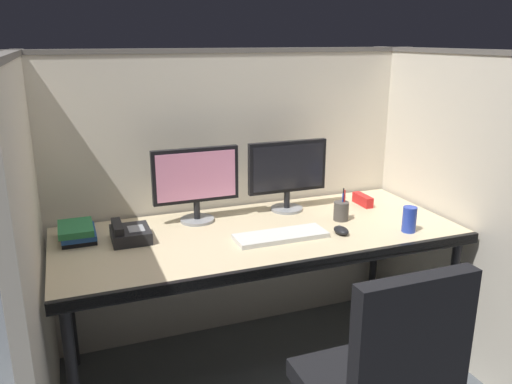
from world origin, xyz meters
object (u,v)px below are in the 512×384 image
keyboard_main (281,236)px  book_stack (77,232)px  soda_can (409,219)px  monitor_left (196,180)px  red_stapler (363,200)px  desk_phone (129,234)px  desk (261,241)px  monitor_right (288,171)px  computer_mouse (341,230)px  pen_cup (341,211)px

keyboard_main → book_stack: bearing=160.8°
keyboard_main → soda_can: 0.62m
monitor_left → red_stapler: 0.94m
monitor_left → desk_phone: bearing=-157.9°
desk → monitor_right: 0.44m
computer_mouse → pen_cup: 0.20m
monitor_right → keyboard_main: (-0.19, -0.36, -0.20)m
desk_phone → red_stapler: 1.27m
keyboard_main → soda_can: size_ratio=3.52×
computer_mouse → desk_phone: (-0.94, 0.27, 0.02)m
desk → monitor_right: (0.25, 0.25, 0.27)m
monitor_left → computer_mouse: (0.59, -0.41, -0.20)m
desk → desk_phone: 0.61m
monitor_left → soda_can: bearing=-28.7°
desk → red_stapler: size_ratio=12.67×
computer_mouse → book_stack: (-1.16, 0.36, 0.02)m
soda_can → red_stapler: 0.43m
monitor_right → desk_phone: (-0.84, -0.14, -0.18)m
computer_mouse → soda_can: bearing=-15.4°
book_stack → monitor_left: bearing=5.3°
monitor_left → book_stack: 0.60m
red_stapler → keyboard_main: bearing=-154.6°
computer_mouse → book_stack: book_stack is taller
monitor_right → keyboard_main: size_ratio=1.00×
desk → monitor_left: bearing=134.3°
computer_mouse → desk_phone: size_ratio=0.51×
desk → soda_can: 0.71m
monitor_left → soda_can: monitor_left is taller
desk → monitor_left: monitor_left is taller
desk_phone → monitor_left: bearing=22.1°
monitor_right → computer_mouse: bearing=-76.6°
desk_phone → pen_cup: bearing=-5.4°
keyboard_main → desk_phone: 0.69m
soda_can → red_stapler: (0.02, 0.43, -0.03)m
pen_cup → book_stack: bearing=171.5°
keyboard_main → computer_mouse: size_ratio=4.48×
red_stapler → monitor_right: bearing=171.4°
red_stapler → computer_mouse: bearing=-133.9°
monitor_right → keyboard_main: monitor_right is taller
monitor_right → red_stapler: 0.47m
desk → keyboard_main: 0.14m
desk → desk_phone: bearing=169.8°
monitor_left → desk: bearing=-45.7°
keyboard_main → desk: bearing=118.8°
monitor_left → desk_phone: 0.42m
keyboard_main → pen_cup: (0.38, 0.12, 0.04)m
monitor_left → book_stack: (-0.57, -0.05, -0.18)m
monitor_right → desk_phone: bearing=-170.4°
monitor_right → computer_mouse: (0.10, -0.41, -0.20)m
desk_phone → book_stack: desk_phone is taller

